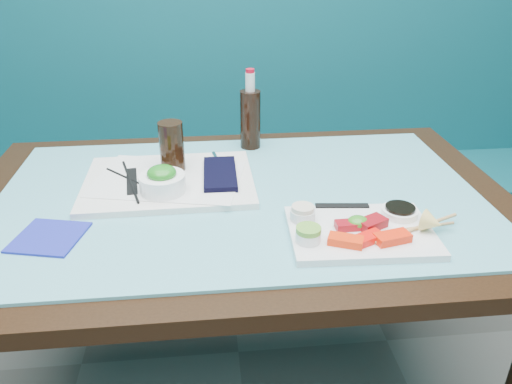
{
  "coord_description": "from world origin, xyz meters",
  "views": [
    {
      "loc": [
        -0.08,
        0.33,
        1.35
      ],
      "look_at": [
        0.03,
        1.38,
        0.8
      ],
      "focal_mm": 35.0,
      "sensor_mm": 36.0,
      "label": 1
    }
  ],
  "objects": [
    {
      "name": "booth_bench",
      "position": [
        0.0,
        2.29,
        0.37
      ],
      "size": [
        3.0,
        0.56,
        1.17
      ],
      "color": "#0D4E57",
      "rests_on": "ground"
    },
    {
      "name": "dining_table",
      "position": [
        0.0,
        1.45,
        0.67
      ],
      "size": [
        1.4,
        0.9,
        0.75
      ],
      "color": "black",
      "rests_on": "ground"
    },
    {
      "name": "glass_top",
      "position": [
        0.0,
        1.45,
        0.75
      ],
      "size": [
        1.22,
        0.76,
        0.01
      ],
      "primitive_type": "cube",
      "color": "#5EAFBD",
      "rests_on": "dining_table"
    },
    {
      "name": "sashimi_plate",
      "position": [
        0.25,
        1.23,
        0.77
      ],
      "size": [
        0.32,
        0.24,
        0.02
      ],
      "primitive_type": "cube",
      "rotation": [
        0.0,
        0.0,
        -0.04
      ],
      "color": "white",
      "rests_on": "glass_top"
    },
    {
      "name": "salmon_left",
      "position": [
        0.2,
        1.17,
        0.78
      ],
      "size": [
        0.08,
        0.06,
        0.02
      ],
      "primitive_type": "cube",
      "rotation": [
        0.0,
        0.0,
        -0.4
      ],
      "color": "#F52F09",
      "rests_on": "sashimi_plate"
    },
    {
      "name": "salmon_mid",
      "position": [
        0.25,
        1.18,
        0.78
      ],
      "size": [
        0.07,
        0.06,
        0.02
      ],
      "primitive_type": "cube",
      "rotation": [
        0.0,
        0.0,
        0.44
      ],
      "color": "#F31209",
      "rests_on": "sashimi_plate"
    },
    {
      "name": "salmon_right",
      "position": [
        0.3,
        1.17,
        0.78
      ],
      "size": [
        0.08,
        0.05,
        0.02
      ],
      "primitive_type": "cube",
      "rotation": [
        0.0,
        0.0,
        0.22
      ],
      "color": "#F92709",
      "rests_on": "sashimi_plate"
    },
    {
      "name": "tuna_left",
      "position": [
        0.22,
        1.23,
        0.78
      ],
      "size": [
        0.05,
        0.03,
        0.02
      ],
      "primitive_type": "cube",
      "rotation": [
        0.0,
        0.0,
        0.03
      ],
      "color": "maroon",
      "rests_on": "sashimi_plate"
    },
    {
      "name": "tuna_right",
      "position": [
        0.27,
        1.23,
        0.78
      ],
      "size": [
        0.07,
        0.06,
        0.02
      ],
      "primitive_type": "cube",
      "rotation": [
        0.0,
        0.0,
        0.47
      ],
      "color": "maroon",
      "rests_on": "sashimi_plate"
    },
    {
      "name": "seaweed_garnish",
      "position": [
        0.24,
        1.24,
        0.79
      ],
      "size": [
        0.06,
        0.06,
        0.03
      ],
      "primitive_type": "ellipsoid",
      "rotation": [
        0.0,
        0.0,
        0.31
      ],
      "color": "#32841E",
      "rests_on": "sashimi_plate"
    },
    {
      "name": "ramekin_wasabi",
      "position": [
        0.12,
        1.19,
        0.79
      ],
      "size": [
        0.07,
        0.07,
        0.02
      ],
      "primitive_type": "cylinder",
      "rotation": [
        0.0,
        0.0,
        0.39
      ],
      "color": "white",
      "rests_on": "sashimi_plate"
    },
    {
      "name": "wasabi_fill",
      "position": [
        0.12,
        1.19,
        0.8
      ],
      "size": [
        0.06,
        0.06,
        0.01
      ],
      "primitive_type": "cylinder",
      "rotation": [
        0.0,
        0.0,
        0.05
      ],
      "color": "#65A435",
      "rests_on": "ramekin_wasabi"
    },
    {
      "name": "ramekin_ginger",
      "position": [
        0.13,
        1.28,
        0.79
      ],
      "size": [
        0.07,
        0.07,
        0.02
      ],
      "primitive_type": "cylinder",
      "rotation": [
        0.0,
        0.0,
        0.19
      ],
      "color": "silver",
      "rests_on": "sashimi_plate"
    },
    {
      "name": "ginger_fill",
      "position": [
        0.13,
        1.28,
        0.8
      ],
      "size": [
        0.06,
        0.06,
        0.01
      ],
      "primitive_type": "cylinder",
      "rotation": [
        0.0,
        0.0,
        -0.22
      ],
      "color": "beige",
      "rests_on": "ramekin_ginger"
    },
    {
      "name": "soy_dish",
      "position": [
        0.35,
        1.28,
        0.78
      ],
      "size": [
        0.1,
        0.1,
        0.02
      ],
      "primitive_type": "cylinder",
      "rotation": [
        0.0,
        0.0,
        0.26
      ],
      "color": "white",
      "rests_on": "sashimi_plate"
    },
    {
      "name": "soy_fill",
      "position": [
        0.35,
        1.28,
        0.79
      ],
      "size": [
        0.08,
        0.08,
        0.01
      ],
      "primitive_type": "cylinder",
      "rotation": [
        0.0,
        0.0,
        0.17
      ],
      "color": "black",
      "rests_on": "soy_dish"
    },
    {
      "name": "lemon_wedge",
      "position": [
        0.39,
        1.2,
        0.8
      ],
      "size": [
        0.06,
        0.06,
        0.05
      ],
      "primitive_type": "cone",
      "rotation": [
        1.57,
        0.0,
        0.8
      ],
      "color": "#F3D673",
      "rests_on": "sashimi_plate"
    },
    {
      "name": "chopstick_sleeve",
      "position": [
        0.23,
        1.33,
        0.78
      ],
      "size": [
        0.13,
        0.03,
        0.0
      ],
      "primitive_type": "cube",
      "rotation": [
        0.0,
        0.0,
        -0.1
      ],
      "color": "black",
      "rests_on": "sashimi_plate"
    },
    {
      "name": "wooden_chopstick_a",
      "position": [
        0.36,
        1.21,
        0.78
      ],
      "size": [
        0.2,
        0.03,
        0.01
      ],
      "primitive_type": "cylinder",
      "rotation": [
        1.57,
        0.0,
        -1.44
      ],
      "color": "#A2794C",
      "rests_on": "sashimi_plate"
    },
    {
      "name": "wooden_chopstick_b",
      "position": [
        0.37,
        1.21,
        0.78
      ],
      "size": [
        0.22,
        0.1,
        0.01
      ],
      "primitive_type": "cylinder",
      "rotation": [
        1.57,
        0.0,
        -1.17
      ],
      "color": "tan",
      "rests_on": "sashimi_plate"
    },
    {
      "name": "serving_tray",
      "position": [
        -0.18,
        1.53,
        0.77
      ],
      "size": [
        0.44,
        0.34,
        0.02
      ],
      "primitive_type": "cube",
      "rotation": [
        0.0,
        0.0,
        0.01
      ],
      "color": "white",
      "rests_on": "glass_top"
    },
    {
      "name": "paper_placemat",
      "position": [
        -0.18,
        1.53,
        0.78
      ],
      "size": [
        0.42,
        0.34,
        0.0
      ],
      "primitive_type": "cube",
      "rotation": [
        0.0,
        0.0,
        -0.22
      ],
      "color": "silver",
      "rests_on": "serving_tray"
    },
    {
      "name": "seaweed_bowl",
      "position": [
        -0.19,
        1.45,
        0.8
      ],
      "size": [
        0.13,
        0.13,
        0.05
      ],
      "primitive_type": "cylinder",
      "rotation": [
        0.0,
        0.0,
        -0.19
      ],
      "color": "white",
      "rests_on": "serving_tray"
    },
    {
      "name": "seaweed_salad",
      "position": [
        -0.19,
        1.45,
        0.83
      ],
      "size": [
        0.1,
        0.1,
        0.04
      ],
      "primitive_type": "ellipsoid",
      "rotation": [
        0.0,
        0.0,
        -0.43
      ],
      "color": "#1E7A1C",
      "rests_on": "seaweed_bowl"
    },
    {
      "name": "cola_glass",
      "position": [
        -0.17,
        1.58,
        0.84
      ],
      "size": [
        0.08,
        0.08,
        0.14
      ],
      "primitive_type": "cylinder",
      "rotation": [
        0.0,
        0.0,
        -0.22
      ],
      "color": "black",
      "rests_on": "serving_tray"
    },
    {
      "name": "navy_pouch",
      "position": [
        -0.05,
        1.53,
        0.78
      ],
      "size": [
        0.09,
        0.2,
        0.02
      ],
      "primitive_type": "cube",
      "rotation": [
        0.0,
        0.0,
        -0.02
      ],
      "color": "black",
      "rests_on": "serving_tray"
    },
    {
      "name": "fork",
      "position": [
        -0.05,
        1.63,
        0.78
      ],
      "size": [
        0.02,
        0.09,
        0.01
      ],
      "primitive_type": "cylinder",
      "rotation": [
        1.57,
        0.0,
        0.16
      ],
      "color": "white",
      "rests_on": "serving_tray"
    },
    {
      "name": "black_chopstick_a",
      "position": [
        -0.28,
        1.52,
        0.78
      ],
      "size": [
        0.07,
        0.25,
        0.01
      ],
      "primitive_type": "cylinder",
      "rotation": [
        1.57,
        0.0,
        0.26
      ],
      "color": "black",
      "rests_on": "serving_tray"
    },
    {
      "name": "black_chopstick_b",
      "position": [
        -0.27,
        1.52,
        0.78
      ],
      "size": [
        0.16,
        0.17,
        0.01
      ],
      "primitive_type": "cylinder",
      "rotation": [
        1.57,
        0.0,
        0.76
      ],
      "color": "black",
      "rests_on": "serving_tray"
    },
    {
      "name": "tray_sleeve",
      "position": [
        -0.28,
        1.52,
        0.78
      ],
      "size": [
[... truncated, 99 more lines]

